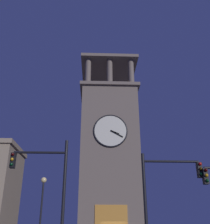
% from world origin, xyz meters
% --- Properties ---
extents(clocktower, '(7.13, 9.50, 25.08)m').
position_xyz_m(clocktower, '(0.23, -5.80, 9.34)').
color(clocktower, '#75665B').
rests_on(clocktower, ground_plane).
extents(traffic_signal_mid, '(3.03, 0.41, 5.39)m').
position_xyz_m(traffic_signal_mid, '(-1.47, 13.38, 3.57)').
color(traffic_signal_mid, black).
rests_on(traffic_signal_mid, ground_plane).
extents(traffic_signal_far, '(2.81, 0.41, 6.07)m').
position_xyz_m(traffic_signal_far, '(4.22, 13.27, 3.87)').
color(traffic_signal_far, black).
rests_on(traffic_signal_far, ground_plane).
extents(street_lamp, '(0.44, 0.44, 5.62)m').
position_xyz_m(street_lamp, '(5.94, 4.72, 3.87)').
color(street_lamp, black).
rests_on(street_lamp, ground_plane).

